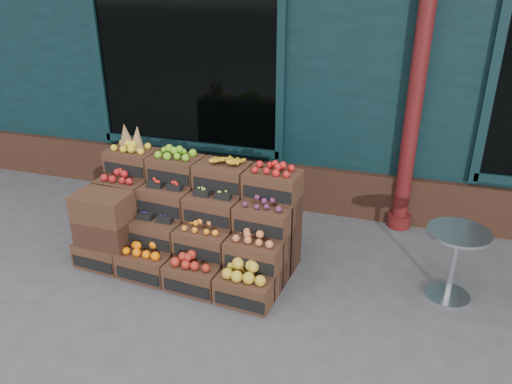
% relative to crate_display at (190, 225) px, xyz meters
% --- Properties ---
extents(ground, '(60.00, 60.00, 0.00)m').
position_rel_crate_display_xyz_m(ground, '(0.89, -0.59, -0.42)').
color(ground, '#464648').
rests_on(ground, ground).
extents(shop_facade, '(12.00, 6.24, 4.80)m').
position_rel_crate_display_xyz_m(shop_facade, '(0.90, 4.52, 1.97)').
color(shop_facade, black).
rests_on(shop_facade, ground).
extents(crate_display, '(2.27, 1.25, 1.37)m').
position_rel_crate_display_xyz_m(crate_display, '(0.00, 0.00, 0.00)').
color(crate_display, '#412619').
rests_on(crate_display, ground).
extents(spare_crates, '(0.56, 0.39, 0.83)m').
position_rel_crate_display_xyz_m(spare_crates, '(-0.79, -0.37, -0.01)').
color(spare_crates, '#412619').
rests_on(spare_crates, ground).
extents(bistro_table, '(0.57, 0.57, 0.72)m').
position_rel_crate_display_xyz_m(bistro_table, '(2.63, 0.13, 0.03)').
color(bistro_table, silver).
rests_on(bistro_table, ground).
extents(shopkeeper, '(0.88, 0.75, 2.06)m').
position_rel_crate_display_xyz_m(shopkeeper, '(-0.27, 2.38, 0.61)').
color(shopkeeper, '#1E692E').
rests_on(shopkeeper, ground).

